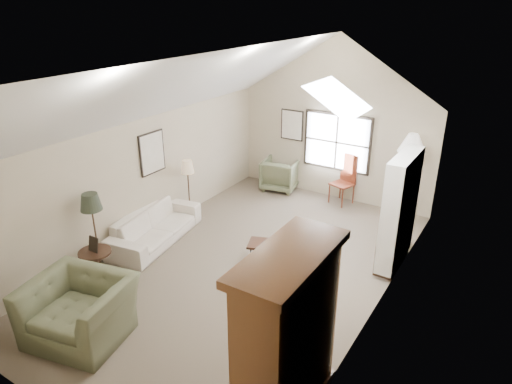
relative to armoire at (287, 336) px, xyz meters
The scene contains 18 objects.
room_shell 3.87m from the armoire, 132.25° to the left, with size 5.01×8.01×4.00m.
window 6.70m from the armoire, 108.11° to the left, with size 1.72×0.08×1.42m, color black.
skylight 4.02m from the armoire, 104.93° to the left, with size 0.80×1.20×0.52m, color white, non-canonical shape.
wall_art 5.98m from the armoire, 133.09° to the left, with size 1.97×3.71×0.88m.
armoire is the anchor object (origin of this frame).
tv_alcove 4.00m from the armoire, 87.71° to the left, with size 0.32×1.30×2.10m, color white.
media_console 4.08m from the armoire, 88.00° to the left, with size 0.34×1.18×0.60m, color #382316.
tv_panel 4.01m from the armoire, 88.00° to the left, with size 0.05×0.90×0.55m, color black.
sofa 4.92m from the armoire, 152.37° to the left, with size 2.30×0.90×0.67m, color beige.
armchair_near 3.31m from the armoire, behind, with size 1.42×1.24×0.92m, color #595B40.
armchair_far 7.06m from the armoire, 119.73° to the left, with size 0.88×0.90×0.82m, color #636A4A.
coffee_table 3.45m from the armoire, 123.73° to the left, with size 0.82×0.45×0.42m, color #3E2419.
bowl 3.40m from the armoire, 123.73° to the left, with size 0.20×0.20×0.05m, color #3E2B19.
side_table 4.34m from the armoire, behind, with size 0.58×0.58×0.58m, color #351E15.
side_chair 6.37m from the armoire, 106.13° to the left, with size 0.48×0.48×1.22m, color maroon.
tripod_lamp 6.11m from the armoire, 92.25° to the left, with size 0.59×0.59×2.04m, color silver, non-canonical shape.
dark_lamp 4.47m from the armoire, 168.94° to the left, with size 0.38×0.38×1.60m, color black, non-canonical shape.
tan_lamp 5.59m from the armoire, 141.72° to the left, with size 0.29×0.29×1.44m, color tan, non-canonical shape.
Camera 1 is at (4.10, -6.15, 4.72)m, focal length 32.00 mm.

